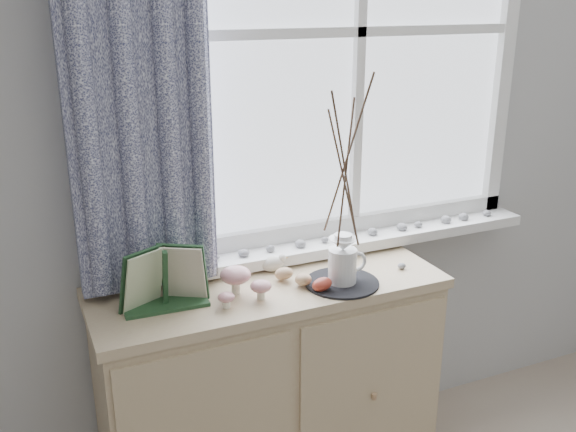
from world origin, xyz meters
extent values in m
cube|color=#BABAB8|center=(0.00, 2.00, 1.30)|extent=(4.00, 0.04, 2.60)
cube|color=silver|center=(0.30, 2.00, 1.65)|extent=(1.30, 0.01, 1.40)
cube|color=white|center=(0.30, 1.92, 0.88)|extent=(1.45, 0.16, 0.04)
cube|color=#090C36|center=(-0.52, 1.87, 1.68)|extent=(0.44, 0.06, 1.61)
cube|color=tan|center=(-0.15, 1.75, 0.41)|extent=(1.17, 0.43, 0.81)
cube|color=tan|center=(-0.15, 1.75, 0.83)|extent=(1.20, 0.45, 0.03)
cube|color=beige|center=(0.14, 1.53, 0.41)|extent=(0.55, 0.01, 0.75)
cylinder|color=white|center=(-0.28, 1.73, 0.88)|extent=(0.03, 0.03, 0.06)
ellipsoid|color=#97040D|center=(-0.28, 1.73, 0.92)|extent=(0.10, 0.10, 0.06)
cylinder|color=white|center=(-0.22, 1.66, 0.87)|extent=(0.03, 0.03, 0.04)
ellipsoid|color=#97040D|center=(-0.22, 1.66, 0.90)|extent=(0.07, 0.07, 0.04)
cylinder|color=white|center=(-0.34, 1.65, 0.87)|extent=(0.02, 0.02, 0.03)
ellipsoid|color=#97040D|center=(-0.34, 1.65, 0.88)|extent=(0.05, 0.05, 0.03)
ellipsoid|color=tan|center=(-0.05, 1.68, 0.88)|extent=(0.05, 0.04, 0.07)
ellipsoid|color=tan|center=(-0.09, 1.75, 0.88)|extent=(0.05, 0.04, 0.07)
ellipsoid|color=maroon|center=(-0.01, 1.62, 0.88)|extent=(0.05, 0.04, 0.07)
cylinder|color=black|center=(0.07, 1.65, 0.85)|extent=(0.25, 0.25, 0.01)
cylinder|color=silver|center=(0.07, 1.65, 0.92)|extent=(0.11, 0.11, 0.12)
cone|color=silver|center=(0.07, 1.65, 0.99)|extent=(0.10, 0.10, 0.04)
cylinder|color=silver|center=(0.07, 1.65, 1.02)|extent=(0.06, 0.06, 0.03)
torus|color=silver|center=(0.13, 1.65, 0.92)|extent=(0.07, 0.03, 0.07)
ellipsoid|color=gray|center=(0.11, 1.65, 0.86)|extent=(0.03, 0.03, 0.02)
ellipsoid|color=gray|center=(0.15, 1.81, 0.86)|extent=(0.03, 0.03, 0.02)
ellipsoid|color=gray|center=(0.33, 1.67, 0.86)|extent=(0.03, 0.03, 0.02)
camera|label=1|loc=(-0.89, -0.08, 1.78)|focal=40.00mm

